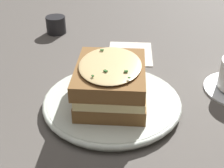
# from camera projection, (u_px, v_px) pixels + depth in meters

# --- Properties ---
(ground_plane) EXTENTS (2.40, 2.40, 0.00)m
(ground_plane) POSITION_uv_depth(u_px,v_px,m) (97.00, 109.00, 0.52)
(ground_plane) COLOR #514C47
(dinner_plate) EXTENTS (0.23, 0.23, 0.02)m
(dinner_plate) POSITION_uv_depth(u_px,v_px,m) (112.00, 102.00, 0.52)
(dinner_plate) COLOR silver
(dinner_plate) RESTS_ON ground_plane
(sandwich) EXTENTS (0.16, 0.14, 0.07)m
(sandwich) POSITION_uv_depth(u_px,v_px,m) (111.00, 82.00, 0.50)
(sandwich) COLOR brown
(sandwich) RESTS_ON dinner_plate
(napkin) EXTENTS (0.14, 0.12, 0.00)m
(napkin) POSITION_uv_depth(u_px,v_px,m) (129.00, 53.00, 0.70)
(napkin) COLOR silver
(napkin) RESTS_ON ground_plane
(condiment_pot) EXTENTS (0.05, 0.05, 0.04)m
(condiment_pot) POSITION_uv_depth(u_px,v_px,m) (56.00, 25.00, 0.79)
(condiment_pot) COLOR black
(condiment_pot) RESTS_ON ground_plane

